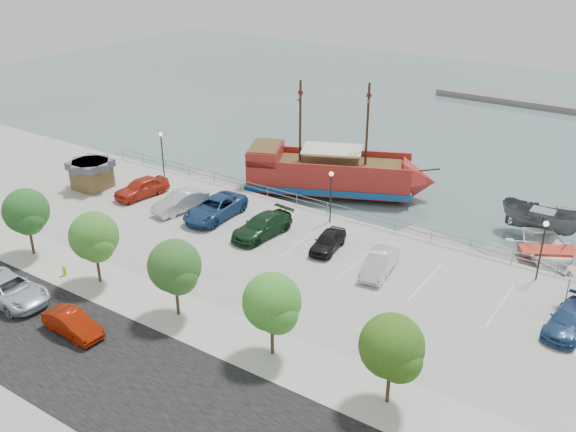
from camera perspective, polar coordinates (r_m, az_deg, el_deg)
The scene contains 29 objects.
ground at distance 46.69m, azimuth -0.35°, elevation -4.49°, with size 160.00×160.00×0.00m, color #49605D.
street at distance 36.25m, azimuth -15.10°, elevation -13.29°, with size 100.00×8.00×0.04m, color black.
sidewalk at distance 39.51m, azimuth -8.62°, elevation -9.07°, with size 100.00×4.00×0.05m, color #B1AFA6.
seawall_railing at distance 51.94m, azimuth 4.48°, elevation 0.51°, with size 50.00×0.06×1.00m.
pirate_ship at distance 58.32m, azimuth 4.91°, elevation 3.59°, with size 17.25×11.07×10.81m.
patrol_boat at distance 54.23m, azimuth 21.59°, elevation -0.50°, with size 2.42×6.44×2.49m, color #52545A.
speedboat at distance 50.30m, azimuth 22.09°, elevation -3.22°, with size 5.19×7.27×1.51m, color white.
dock_west at distance 60.79m, azimuth -6.26°, elevation 2.81°, with size 7.13×2.04×0.41m, color gray.
dock_mid at distance 50.60m, azimuth 13.51°, elevation -2.52°, with size 7.02×2.01×0.40m, color gray.
dock_east at distance 49.11m, azimuth 20.67°, elevation -4.38°, with size 7.70×2.20×0.44m, color gray.
shed at distance 59.64m, azimuth -17.06°, elevation 3.61°, with size 3.22×3.22×2.55m.
street_van at distance 44.09m, azimuth -23.53°, elevation -6.00°, with size 2.68×5.80×1.61m, color silver.
street_sedan at distance 39.55m, azimuth -18.62°, elevation -9.06°, with size 1.44×4.13×1.36m, color #911903.
fire_hydrant at distance 45.85m, azimuth -19.26°, elevation -4.59°, with size 0.27×0.27×0.77m.
lamp_post_left at distance 60.35m, azimuth -11.16°, elevation 6.10°, with size 0.36×0.36×4.28m.
lamp_post_mid at distance 49.94m, azimuth 3.83°, elevation 2.52°, with size 0.36×0.36×4.28m.
lamp_post_right at distance 44.92m, azimuth 21.74°, elevation -1.99°, with size 0.36×0.36×4.28m.
tree_b at distance 48.22m, azimuth -22.21°, elevation 0.24°, with size 3.30×3.20×5.00m.
tree_c at distance 42.96m, azimuth -16.80°, elevation -1.92°, with size 3.30×3.20×5.00m.
tree_d at distance 38.27m, azimuth -9.96°, elevation -4.62°, with size 3.30×3.20×5.00m.
tree_e at distance 34.37m, azimuth -1.32°, elevation -7.89°, with size 3.30×3.20×5.00m.
tree_f at distance 31.56m, azimuth 9.37°, elevation -11.63°, with size 3.30×3.20×5.00m.
parked_car_a at distance 56.89m, azimuth -12.88°, elevation 2.50°, with size 1.98×4.92×1.68m, color red.
parked_car_b at distance 53.41m, azimuth -9.51°, elevation 1.26°, with size 1.71×4.90×1.61m, color silver.
parked_car_c at distance 51.78m, azimuth -6.50°, elevation 0.71°, with size 2.78×6.02×1.67m, color navy.
parked_car_d at distance 48.58m, azimuth -2.32°, elevation -0.89°, with size 2.22×5.47×1.59m, color #16371C.
parked_car_e at distance 46.61m, azimuth 3.57°, elevation -2.24°, with size 1.63×4.05×1.38m, color black.
parked_car_f at distance 43.97m, azimuth 8.13°, elevation -4.18°, with size 1.54×4.41×1.45m, color silver.
parked_car_h at distance 41.19m, azimuth 23.74°, elevation -8.46°, with size 2.00×4.91×1.42m, color navy.
Camera 1 is at (22.88, -33.63, 21.91)m, focal length 40.00 mm.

